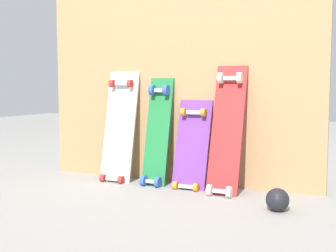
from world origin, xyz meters
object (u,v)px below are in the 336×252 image
(skateboard_white, at_px, (119,131))
(skateboard_red, at_px, (226,134))
(rubber_ball, at_px, (277,200))
(skateboard_green, at_px, (157,136))
(skateboard_purple, at_px, (191,150))

(skateboard_white, height_order, skateboard_red, skateboard_red)
(skateboard_white, xyz_separation_m, skateboard_red, (0.79, -0.04, 0.02))
(skateboard_white, distance_m, rubber_ball, 1.24)
(skateboard_white, xyz_separation_m, skateboard_green, (0.29, -0.00, -0.02))
(skateboard_green, relative_size, skateboard_red, 0.91)
(skateboard_red, height_order, rubber_ball, skateboard_red)
(skateboard_white, distance_m, skateboard_red, 0.79)
(skateboard_green, height_order, skateboard_red, skateboard_red)
(skateboard_green, xyz_separation_m, rubber_ball, (0.86, -0.33, -0.26))
(skateboard_white, xyz_separation_m, skateboard_purple, (0.54, -0.00, -0.10))
(skateboard_white, distance_m, skateboard_purple, 0.55)
(skateboard_purple, height_order, skateboard_red, skateboard_red)
(skateboard_white, bearing_deg, skateboard_red, -2.72)
(skateboard_white, relative_size, skateboard_purple, 1.29)
(skateboard_white, height_order, skateboard_purple, skateboard_white)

